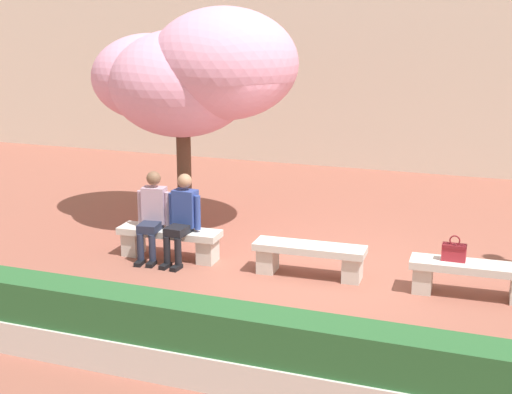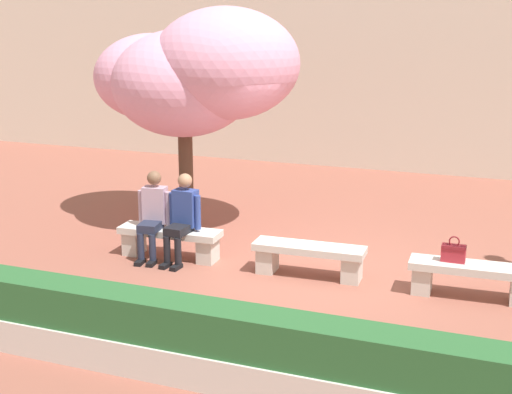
{
  "view_description": "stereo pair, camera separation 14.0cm",
  "coord_description": "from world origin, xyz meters",
  "px_view_note": "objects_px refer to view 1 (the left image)",
  "views": [
    {
      "loc": [
        2.52,
        -8.95,
        3.51
      ],
      "look_at": [
        -0.86,
        0.2,
        1.0
      ],
      "focal_mm": 50.0,
      "sensor_mm": 36.0,
      "label": 1
    },
    {
      "loc": [
        2.65,
        -8.9,
        3.51
      ],
      "look_at": [
        -0.86,
        0.2,
        1.0
      ],
      "focal_mm": 50.0,
      "sensor_mm": 36.0,
      "label": 2
    }
  ],
  "objects_px": {
    "stone_bench_center": "(471,275)",
    "cherry_tree_main": "(191,75)",
    "handbag": "(454,251)",
    "stone_bench_west_end": "(170,239)",
    "stone_bench_near_west": "(309,255)",
    "person_seated_right": "(182,215)",
    "person_seated_left": "(153,212)"
  },
  "relations": [
    {
      "from": "stone_bench_near_west",
      "to": "person_seated_left",
      "type": "xyz_separation_m",
      "value": [
        -2.38,
        -0.05,
        0.4
      ]
    },
    {
      "from": "cherry_tree_main",
      "to": "stone_bench_west_end",
      "type": "bearing_deg",
      "value": -76.62
    },
    {
      "from": "stone_bench_center",
      "to": "handbag",
      "type": "xyz_separation_m",
      "value": [
        -0.23,
        0.02,
        0.28
      ]
    },
    {
      "from": "handbag",
      "to": "stone_bench_west_end",
      "type": "bearing_deg",
      "value": -179.77
    },
    {
      "from": "person_seated_right",
      "to": "handbag",
      "type": "height_order",
      "value": "person_seated_right"
    },
    {
      "from": "stone_bench_west_end",
      "to": "stone_bench_near_west",
      "type": "xyz_separation_m",
      "value": [
        2.14,
        0.0,
        0.0
      ]
    },
    {
      "from": "stone_bench_near_west",
      "to": "stone_bench_center",
      "type": "bearing_deg",
      "value": 0.0
    },
    {
      "from": "stone_bench_center",
      "to": "cherry_tree_main",
      "type": "bearing_deg",
      "value": 160.13
    },
    {
      "from": "person_seated_left",
      "to": "stone_bench_center",
      "type": "bearing_deg",
      "value": 0.67
    },
    {
      "from": "stone_bench_west_end",
      "to": "cherry_tree_main",
      "type": "relative_size",
      "value": 0.43
    },
    {
      "from": "person_seated_right",
      "to": "stone_bench_near_west",
      "type": "bearing_deg",
      "value": 1.61
    },
    {
      "from": "person_seated_left",
      "to": "handbag",
      "type": "height_order",
      "value": "person_seated_left"
    },
    {
      "from": "stone_bench_near_west",
      "to": "person_seated_left",
      "type": "relative_size",
      "value": 1.21
    },
    {
      "from": "stone_bench_center",
      "to": "handbag",
      "type": "height_order",
      "value": "handbag"
    },
    {
      "from": "stone_bench_center",
      "to": "person_seated_left",
      "type": "distance_m",
      "value": 4.54
    },
    {
      "from": "stone_bench_west_end",
      "to": "person_seated_left",
      "type": "xyz_separation_m",
      "value": [
        -0.24,
        -0.05,
        0.4
      ]
    },
    {
      "from": "stone_bench_west_end",
      "to": "handbag",
      "type": "bearing_deg",
      "value": 0.23
    },
    {
      "from": "handbag",
      "to": "cherry_tree_main",
      "type": "relative_size",
      "value": 0.09
    },
    {
      "from": "handbag",
      "to": "cherry_tree_main",
      "type": "xyz_separation_m",
      "value": [
        -4.45,
        1.68,
        1.97
      ]
    },
    {
      "from": "stone_bench_near_west",
      "to": "person_seated_right",
      "type": "height_order",
      "value": "person_seated_right"
    },
    {
      "from": "stone_bench_center",
      "to": "cherry_tree_main",
      "type": "xyz_separation_m",
      "value": [
        -4.69,
        1.69,
        2.26
      ]
    },
    {
      "from": "stone_bench_near_west",
      "to": "handbag",
      "type": "xyz_separation_m",
      "value": [
        1.91,
        0.02,
        0.28
      ]
    },
    {
      "from": "stone_bench_center",
      "to": "handbag",
      "type": "bearing_deg",
      "value": 176.09
    },
    {
      "from": "stone_bench_west_end",
      "to": "stone_bench_near_west",
      "type": "distance_m",
      "value": 2.14
    },
    {
      "from": "person_seated_right",
      "to": "stone_bench_west_end",
      "type": "bearing_deg",
      "value": 167.68
    },
    {
      "from": "stone_bench_near_west",
      "to": "person_seated_right",
      "type": "relative_size",
      "value": 1.21
    },
    {
      "from": "stone_bench_west_end",
      "to": "person_seated_right",
      "type": "height_order",
      "value": "person_seated_right"
    },
    {
      "from": "stone_bench_center",
      "to": "person_seated_right",
      "type": "relative_size",
      "value": 1.21
    },
    {
      "from": "person_seated_right",
      "to": "person_seated_left",
      "type": "bearing_deg",
      "value": 179.92
    },
    {
      "from": "handbag",
      "to": "person_seated_left",
      "type": "bearing_deg",
      "value": -179.08
    },
    {
      "from": "cherry_tree_main",
      "to": "person_seated_right",
      "type": "bearing_deg",
      "value": -69.67
    },
    {
      "from": "person_seated_left",
      "to": "handbag",
      "type": "relative_size",
      "value": 3.81
    }
  ]
}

